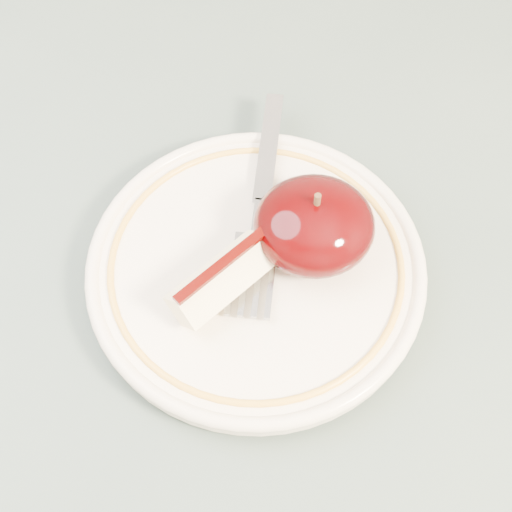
{
  "coord_description": "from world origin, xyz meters",
  "views": [
    {
      "loc": [
        -0.03,
        -0.12,
        1.15
      ],
      "look_at": [
        -0.03,
        0.1,
        0.78
      ],
      "focal_mm": 50.0,
      "sensor_mm": 36.0,
      "label": 1
    }
  ],
  "objects_px": {
    "table": "(301,472)",
    "apple_half": "(314,225)",
    "plate": "(256,268)",
    "fork": "(261,203)"
  },
  "relations": [
    {
      "from": "table",
      "to": "apple_half",
      "type": "xyz_separation_m",
      "value": [
        0.01,
        0.11,
        0.13
      ]
    },
    {
      "from": "plate",
      "to": "apple_half",
      "type": "distance_m",
      "value": 0.05
    },
    {
      "from": "table",
      "to": "plate",
      "type": "height_order",
      "value": "plate"
    },
    {
      "from": "table",
      "to": "plate",
      "type": "xyz_separation_m",
      "value": [
        -0.03,
        0.1,
        0.1
      ]
    },
    {
      "from": "plate",
      "to": "fork",
      "type": "xyz_separation_m",
      "value": [
        0.0,
        0.04,
        0.01
      ]
    },
    {
      "from": "fork",
      "to": "table",
      "type": "bearing_deg",
      "value": -163.19
    },
    {
      "from": "apple_half",
      "to": "fork",
      "type": "distance_m",
      "value": 0.05
    },
    {
      "from": "plate",
      "to": "apple_half",
      "type": "bearing_deg",
      "value": 19.95
    },
    {
      "from": "table",
      "to": "fork",
      "type": "height_order",
      "value": "fork"
    },
    {
      "from": "apple_half",
      "to": "table",
      "type": "bearing_deg",
      "value": -94.01
    }
  ]
}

